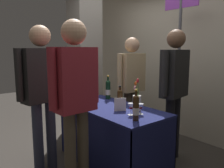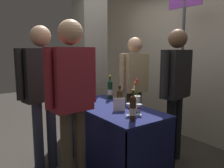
% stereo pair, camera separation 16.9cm
% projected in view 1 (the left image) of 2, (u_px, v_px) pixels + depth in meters
% --- Properties ---
extents(ground_plane, '(12.00, 12.00, 0.00)m').
position_uv_depth(ground_plane, '(112.00, 163.00, 3.01)').
color(ground_plane, '#38332D').
extents(back_partition, '(5.23, 0.12, 3.19)m').
position_uv_depth(back_partition, '(188.00, 43.00, 3.77)').
color(back_partition, '#B2A893').
rests_on(back_partition, ground_plane).
extents(concrete_pillar, '(0.49, 0.49, 3.15)m').
position_uv_depth(concrete_pillar, '(85.00, 45.00, 4.32)').
color(concrete_pillar, gray).
rests_on(concrete_pillar, ground_plane).
extents(tasting_table, '(1.48, 0.72, 0.76)m').
position_uv_depth(tasting_table, '(112.00, 125.00, 2.93)').
color(tasting_table, '#191E51').
rests_on(tasting_table, ground_plane).
extents(featured_wine_bottle, '(0.07, 0.07, 0.33)m').
position_uv_depth(featured_wine_bottle, '(136.00, 107.00, 2.33)').
color(featured_wine_bottle, '#38230F').
rests_on(featured_wine_bottle, tasting_table).
extents(display_bottle_0, '(0.07, 0.07, 0.29)m').
position_uv_depth(display_bottle_0, '(120.00, 99.00, 2.81)').
color(display_bottle_0, '#38230F').
rests_on(display_bottle_0, tasting_table).
extents(display_bottle_1, '(0.07, 0.07, 0.35)m').
position_uv_depth(display_bottle_1, '(75.00, 92.00, 3.15)').
color(display_bottle_1, black).
rests_on(display_bottle_1, tasting_table).
extents(display_bottle_2, '(0.07, 0.07, 0.35)m').
position_uv_depth(display_bottle_2, '(108.00, 89.00, 3.35)').
color(display_bottle_2, black).
rests_on(display_bottle_2, tasting_table).
extents(display_bottle_3, '(0.07, 0.07, 0.32)m').
position_uv_depth(display_bottle_3, '(90.00, 93.00, 3.10)').
color(display_bottle_3, '#192333').
rests_on(display_bottle_3, tasting_table).
extents(wine_glass_near_vendor, '(0.07, 0.07, 0.14)m').
position_uv_depth(wine_glass_near_vendor, '(131.00, 107.00, 2.53)').
color(wine_glass_near_vendor, silver).
rests_on(wine_glass_near_vendor, tasting_table).
extents(wine_glass_mid, '(0.06, 0.06, 0.14)m').
position_uv_depth(wine_glass_mid, '(89.00, 99.00, 2.88)').
color(wine_glass_mid, silver).
rests_on(wine_glass_mid, tasting_table).
extents(wine_glass_near_taster, '(0.07, 0.07, 0.12)m').
position_uv_depth(wine_glass_near_taster, '(141.00, 107.00, 2.56)').
color(wine_glass_near_taster, silver).
rests_on(wine_glass_near_taster, tasting_table).
extents(flower_vase, '(0.11, 0.10, 0.39)m').
position_uv_depth(flower_vase, '(137.00, 102.00, 2.72)').
color(flower_vase, silver).
rests_on(flower_vase, tasting_table).
extents(brochure_stand, '(0.09, 0.13, 0.16)m').
position_uv_depth(brochure_stand, '(120.00, 105.00, 2.70)').
color(brochure_stand, silver).
rests_on(brochure_stand, tasting_table).
extents(vendor_presenter, '(0.23, 0.57, 1.68)m').
position_uv_depth(vendor_presenter, '(132.00, 80.00, 3.56)').
color(vendor_presenter, '#4C4233').
rests_on(vendor_presenter, ground_plane).
extents(vendor_assistant, '(0.28, 0.59, 1.75)m').
position_uv_depth(vendor_assistant, '(174.00, 83.00, 2.97)').
color(vendor_assistant, black).
rests_on(vendor_assistant, ground_plane).
extents(taster_foreground_right, '(0.28, 0.62, 1.77)m').
position_uv_depth(taster_foreground_right, '(42.00, 85.00, 2.65)').
color(taster_foreground_right, '#2D3347').
rests_on(taster_foreground_right, ground_plane).
extents(taster_foreground_left, '(0.24, 0.56, 1.78)m').
position_uv_depth(taster_foreground_left, '(75.00, 92.00, 2.22)').
color(taster_foreground_left, '#4C4233').
rests_on(taster_foreground_left, ground_plane).
extents(booth_signpost, '(0.55, 0.04, 2.28)m').
position_uv_depth(booth_signpost, '(179.00, 55.00, 3.33)').
color(booth_signpost, '#47474C').
rests_on(booth_signpost, ground_plane).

